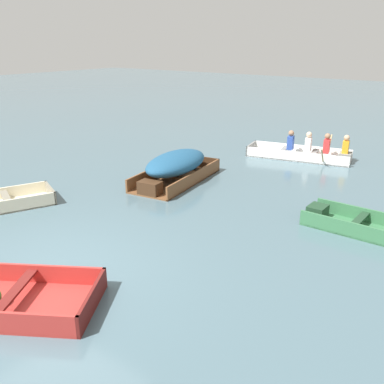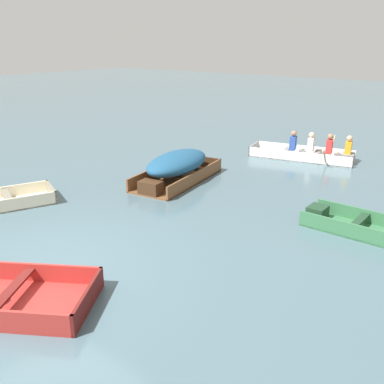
# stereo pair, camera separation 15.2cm
# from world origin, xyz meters

# --- Properties ---
(ground_plane) EXTENTS (80.00, 80.00, 0.00)m
(ground_plane) POSITION_xyz_m (0.00, 0.00, 0.00)
(ground_plane) COLOR #47606B
(skiff_wooden_brown_near_moored) EXTENTS (1.64, 3.09, 0.80)m
(skiff_wooden_brown_near_moored) POSITION_xyz_m (-1.30, 5.21, 0.45)
(skiff_wooden_brown_near_moored) COLOR brown
(skiff_wooden_brown_near_moored) RESTS_ON ground
(skiff_green_mid_moored) EXTENTS (3.07, 1.02, 0.32)m
(skiff_green_mid_moored) POSITION_xyz_m (4.00, 4.93, 0.11)
(skiff_green_mid_moored) COLOR #387047
(skiff_green_mid_moored) RESTS_ON ground
(rowboat_white_with_crew) EXTENTS (3.41, 2.23, 0.90)m
(rowboat_white_with_crew) POSITION_xyz_m (0.65, 9.57, 0.23)
(rowboat_white_with_crew) COLOR white
(rowboat_white_with_crew) RESTS_ON ground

